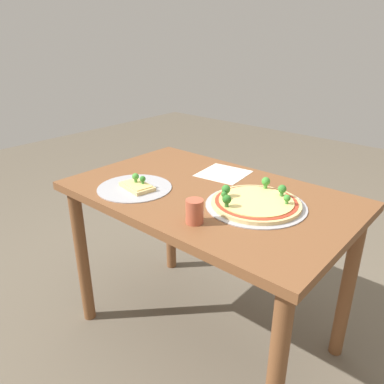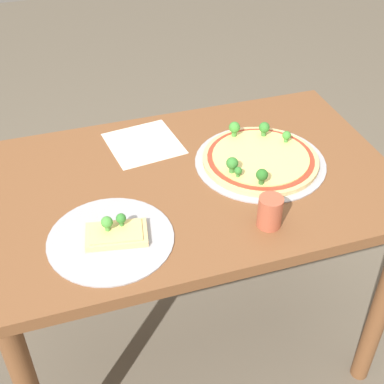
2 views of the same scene
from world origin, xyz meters
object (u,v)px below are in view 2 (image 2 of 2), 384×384
at_px(pizza_tray_slice, 113,236).
at_px(drinking_cup, 270,212).
at_px(pizza_tray_whole, 260,159).
at_px(dining_table, 189,209).

relative_size(pizza_tray_slice, drinking_cup, 3.67).
height_order(pizza_tray_whole, drinking_cup, drinking_cup).
xyz_separation_m(dining_table, drinking_cup, (0.14, -0.25, 0.16)).
height_order(dining_table, drinking_cup, drinking_cup).
bearing_deg(drinking_cup, pizza_tray_slice, 169.91).
xyz_separation_m(pizza_tray_whole, drinking_cup, (-0.09, -0.26, 0.03)).
distance_m(dining_table, pizza_tray_whole, 0.26).
xyz_separation_m(dining_table, pizza_tray_slice, (-0.26, -0.18, 0.12)).
height_order(pizza_tray_slice, drinking_cup, drinking_cup).
distance_m(pizza_tray_whole, pizza_tray_slice, 0.52).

